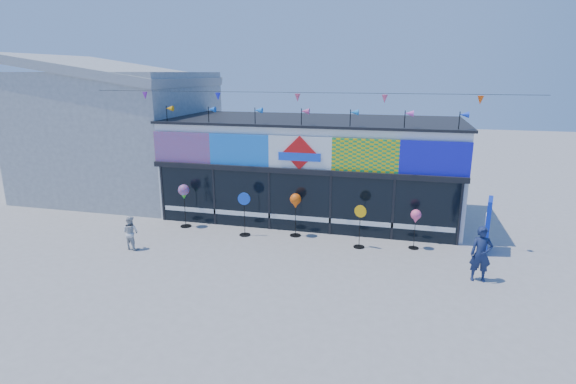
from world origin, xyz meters
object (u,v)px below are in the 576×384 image
(adult_man, at_px, (481,254))
(child, at_px, (131,233))
(spinner_4, at_px, (416,217))
(spinner_1, at_px, (244,213))
(spinner_2, at_px, (296,202))
(spinner_3, at_px, (360,225))
(blue_sign, at_px, (488,225))
(spinner_0, at_px, (184,193))

(adult_man, distance_m, child, 11.39)
(spinner_4, distance_m, adult_man, 2.83)
(spinner_4, bearing_deg, adult_man, -49.67)
(spinner_1, xyz_separation_m, child, (-3.38, -2.26, -0.28))
(spinner_2, xyz_separation_m, spinner_3, (2.45, -0.57, -0.50))
(blue_sign, bearing_deg, spinner_3, -159.58)
(spinner_3, height_order, adult_man, adult_man)
(spinner_2, relative_size, spinner_3, 1.07)
(spinner_0, xyz_separation_m, child, (-0.75, -2.62, -0.79))
(spinner_0, xyz_separation_m, spinner_3, (6.95, -0.52, -0.57))
(adult_man, bearing_deg, child, 179.69)
(spinner_4, relative_size, adult_man, 0.85)
(spinner_3, bearing_deg, spinner_1, 177.89)
(spinner_1, bearing_deg, spinner_3, -2.11)
(adult_man, xyz_separation_m, child, (-11.39, -0.33, -0.23))
(spinner_3, bearing_deg, adult_man, -25.58)
(spinner_3, bearing_deg, spinner_4, 11.40)
(spinner_2, xyz_separation_m, adult_man, (6.14, -2.34, -0.49))
(adult_man, bearing_deg, spinner_3, 152.43)
(spinner_4, height_order, adult_man, adult_man)
(spinner_2, distance_m, adult_man, 6.58)
(blue_sign, height_order, spinner_0, blue_sign)
(spinner_2, distance_m, spinner_3, 2.56)
(spinner_2, bearing_deg, child, -153.02)
(blue_sign, relative_size, spinner_4, 1.33)
(spinner_2, bearing_deg, adult_man, -20.88)
(spinner_1, bearing_deg, spinner_0, 172.22)
(adult_man, bearing_deg, blue_sign, 75.10)
(blue_sign, xyz_separation_m, adult_man, (-0.56, -2.45, -0.11))
(spinner_2, relative_size, spinner_4, 1.16)
(blue_sign, bearing_deg, spinner_2, -167.81)
(spinner_0, height_order, adult_man, spinner_0)
(blue_sign, bearing_deg, spinner_1, -165.25)
(child, bearing_deg, spinner_3, -154.69)
(spinner_1, xyz_separation_m, spinner_2, (1.87, 0.42, 0.44))
(spinner_2, height_order, spinner_4, spinner_2)
(spinner_2, bearing_deg, spinner_4, -2.62)
(spinner_4, relative_size, child, 1.18)
(spinner_0, xyz_separation_m, spinner_4, (8.82, -0.14, -0.25))
(spinner_1, relative_size, spinner_4, 1.17)
(spinner_4, bearing_deg, spinner_3, -168.60)
(spinner_1, bearing_deg, child, -146.25)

